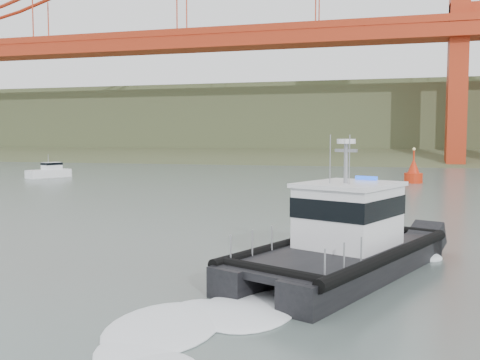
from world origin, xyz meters
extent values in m
plane|color=slate|center=(0.00, 0.00, 0.00)|extent=(400.00, 400.00, 0.00)
cube|color=#394527|center=(0.00, 92.00, 0.00)|extent=(500.00, 44.72, 16.25)
cube|color=#394527|center=(0.00, 120.00, 6.00)|extent=(500.00, 70.00, 18.00)
cube|color=#394527|center=(0.00, 145.00, 11.00)|extent=(500.00, 60.00, 16.00)
cube|color=#A82D14|center=(0.00, 75.00, 22.00)|extent=(260.00, 6.00, 2.20)
cube|color=black|center=(3.89, -0.18, 0.39)|extent=(5.21, 9.85, 1.12)
cube|color=black|center=(6.19, -1.19, 0.39)|extent=(5.21, 9.85, 1.12)
cube|color=black|center=(4.85, -1.11, 0.84)|extent=(6.95, 9.58, 0.23)
cube|color=white|center=(5.22, -0.26, 2.02)|extent=(3.90, 4.19, 2.14)
cube|color=black|center=(5.22, -0.26, 2.40)|extent=(3.97, 4.26, 0.70)
cube|color=white|center=(5.22, -0.26, 3.16)|extent=(4.14, 4.43, 0.15)
cylinder|color=gray|center=(5.11, -0.51, 3.92)|extent=(0.15, 0.15, 1.67)
cylinder|color=white|center=(5.11, -0.51, 4.71)|extent=(0.65, 0.65, 0.17)
cube|color=white|center=(-32.71, 36.74, 0.44)|extent=(3.71, 5.50, 1.05)
cube|color=white|center=(-32.54, 37.14, 1.31)|extent=(2.12, 2.48, 1.05)
cube|color=black|center=(-32.54, 37.14, 1.66)|extent=(2.18, 2.54, 0.31)
cylinder|color=gray|center=(-32.71, 36.74, 2.27)|extent=(0.07, 0.07, 1.05)
cylinder|color=red|center=(9.61, 39.97, 0.43)|extent=(1.92, 1.92, 1.28)
cone|color=red|center=(9.61, 39.97, 1.70)|extent=(1.49, 1.49, 1.92)
cylinder|color=red|center=(9.61, 39.97, 2.98)|extent=(0.17, 0.17, 1.06)
sphere|color=#E5D87F|center=(9.61, 39.97, 3.62)|extent=(0.32, 0.32, 0.32)
camera|label=1|loc=(6.34, -19.68, 4.85)|focal=40.00mm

